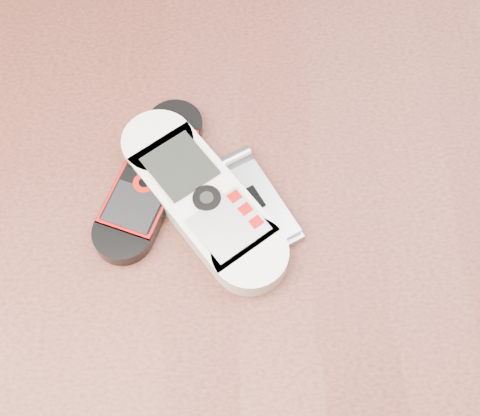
% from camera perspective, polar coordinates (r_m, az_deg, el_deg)
% --- Properties ---
extents(ground, '(4.00, 4.00, 0.00)m').
position_cam_1_polar(ground, '(1.21, -0.25, -16.21)').
color(ground, '#472B19').
rests_on(ground, ground).
extents(table, '(1.20, 0.80, 0.75)m').
position_cam_1_polar(table, '(0.59, -0.49, -5.03)').
color(table, black).
rests_on(table, ground).
extents(nokia_white, '(0.14, 0.17, 0.02)m').
position_cam_1_polar(nokia_white, '(0.49, -3.25, 0.88)').
color(nokia_white, silver).
rests_on(nokia_white, table).
extents(nokia_black_red, '(0.09, 0.15, 0.01)m').
position_cam_1_polar(nokia_black_red, '(0.50, -7.69, 2.55)').
color(nokia_black_red, black).
rests_on(nokia_black_red, table).
extents(motorola_razr, '(0.08, 0.10, 0.01)m').
position_cam_1_polar(motorola_razr, '(0.49, 0.84, 0.06)').
color(motorola_razr, '#B3B3B8').
rests_on(motorola_razr, table).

